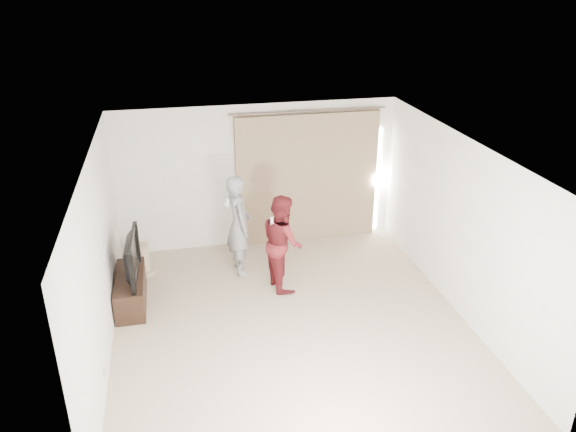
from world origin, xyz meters
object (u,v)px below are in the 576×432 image
object	(u,v)px
tv_console	(131,290)
person_man	(239,225)
person_woman	(282,242)
tv	(126,257)

from	to	relation	value
tv_console	person_man	distance (m)	1.98
tv_console	person_man	world-z (taller)	person_man
tv_console	person_woman	xyz separation A→B (m)	(2.37, 0.04, 0.54)
tv	person_woman	world-z (taller)	person_woman
tv	person_man	xyz separation A→B (m)	(1.77, 0.66, 0.06)
tv	person_man	bearing A→B (deg)	-67.26
person_woman	person_man	bearing A→B (deg)	134.13
tv	person_man	world-z (taller)	person_man
tv_console	person_woman	world-z (taller)	person_woman
tv_console	tv	size ratio (longest dim) A/B	1.08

